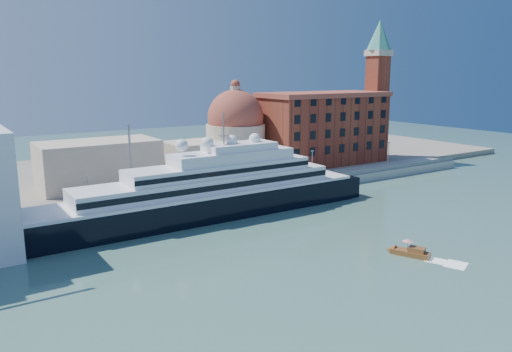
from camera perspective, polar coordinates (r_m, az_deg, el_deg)
ground at (r=96.79m, az=4.31°, el=-7.26°), size 400.00×400.00×0.00m
quay at (r=123.95m, az=-5.30°, el=-2.41°), size 180.00×10.00×2.50m
land at (r=160.56m, az=-12.20°, el=0.54°), size 260.00×72.00×2.00m
quay_fence at (r=119.67m, az=-4.30°, el=-2.00°), size 180.00×0.10×1.20m
superyacht at (r=108.98m, az=-7.53°, el=-2.62°), size 89.61×12.42×26.78m
water_taxi at (r=92.18m, az=17.32°, el=-8.27°), size 4.61×6.91×3.13m
warehouse at (r=165.69m, az=7.72°, el=5.52°), size 43.00×19.00×23.25m
campanile at (r=181.42m, az=13.70°, el=10.57°), size 8.40×8.40×47.00m
church at (r=145.73m, az=-7.55°, el=3.54°), size 66.00×18.00×25.50m
lamp_posts at (r=115.29m, az=-10.53°, el=0.74°), size 120.80×2.40×18.00m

